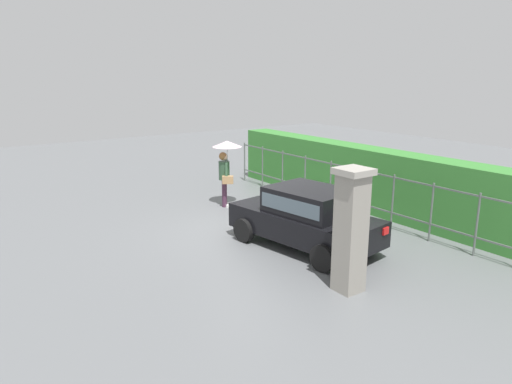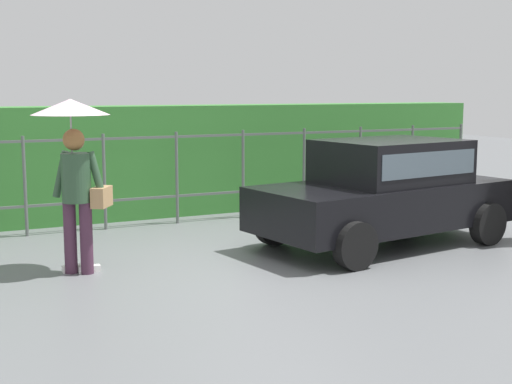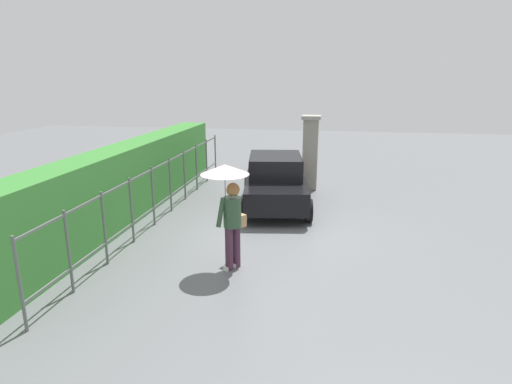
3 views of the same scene
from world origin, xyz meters
TOP-DOWN VIEW (x-y plane):
  - ground_plane at (0.00, 0.00)m, footprint 40.00×40.00m
  - car at (1.71, 0.37)m, footprint 3.91×2.29m
  - pedestrian at (-2.51, 0.71)m, footprint 0.91×0.91m
  - gate_pillar at (3.95, -0.49)m, footprint 0.60×0.60m
  - fence_section at (0.21, 3.17)m, footprint 10.75×0.05m
  - hedge_row at (0.21, 4.12)m, footprint 11.70×0.90m

SIDE VIEW (x-z plane):
  - ground_plane at x=0.00m, z-range 0.00..0.00m
  - car at x=1.71m, z-range 0.06..1.54m
  - fence_section at x=0.21m, z-range 0.08..1.58m
  - hedge_row at x=0.21m, z-range 0.00..1.90m
  - gate_pillar at x=3.95m, z-range 0.03..2.45m
  - pedestrian at x=-2.51m, z-range 0.45..2.52m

